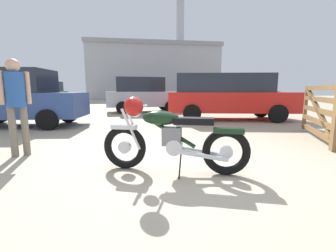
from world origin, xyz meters
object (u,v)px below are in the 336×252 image
(red_hatchback_near, at_px, (241,93))
(white_estate_far, at_px, (16,97))
(pale_sedan_back, at_px, (143,94))
(bystander, at_px, (16,98))
(vintage_motorcycle, at_px, (169,138))
(silver_sedan_mid, at_px, (227,95))
(dark_sedan_left, at_px, (32,93))
(timber_gate, at_px, (323,110))

(red_hatchback_near, relative_size, white_estate_far, 1.19)
(white_estate_far, bearing_deg, pale_sedan_back, 51.94)
(bystander, bearing_deg, red_hatchback_near, 109.34)
(vintage_motorcycle, bearing_deg, red_hatchback_near, -100.81)
(bystander, height_order, pale_sedan_back, pale_sedan_back)
(pale_sedan_back, relative_size, white_estate_far, 1.03)
(pale_sedan_back, distance_m, silver_sedan_mid, 4.83)
(vintage_motorcycle, distance_m, silver_sedan_mid, 6.30)
(dark_sedan_left, relative_size, silver_sedan_mid, 0.97)
(red_hatchback_near, xyz_separation_m, dark_sedan_left, (-14.40, 2.46, 0.00))
(white_estate_far, bearing_deg, red_hatchback_near, 37.69)
(timber_gate, distance_m, white_estate_far, 8.51)
(vintage_motorcycle, height_order, timber_gate, timber_gate)
(pale_sedan_back, height_order, white_estate_far, same)
(red_hatchback_near, height_order, pale_sedan_back, pale_sedan_back)
(vintage_motorcycle, relative_size, white_estate_far, 0.51)
(white_estate_far, xyz_separation_m, silver_sedan_mid, (7.20, 0.98, 0.02))
(timber_gate, bearing_deg, dark_sedan_left, 66.33)
(red_hatchback_near, distance_m, white_estate_far, 12.69)
(vintage_motorcycle, xyz_separation_m, bystander, (-2.51, 1.05, 0.53))
(bystander, distance_m, white_estate_far, 4.02)
(vintage_motorcycle, bearing_deg, silver_sedan_mid, -100.65)
(bystander, xyz_separation_m, dark_sedan_left, (-5.84, 13.29, -0.08))
(silver_sedan_mid, bearing_deg, red_hatchback_near, 71.48)
(bystander, xyz_separation_m, pale_sedan_back, (2.07, 8.11, -0.10))
(bystander, bearing_deg, white_estate_far, 175.14)
(pale_sedan_back, bearing_deg, timber_gate, -69.34)
(vintage_motorcycle, distance_m, red_hatchback_near, 13.34)
(pale_sedan_back, distance_m, white_estate_far, 6.00)
(bystander, bearing_deg, vintage_motorcycle, 34.92)
(white_estate_far, bearing_deg, silver_sedan_mid, 10.59)
(timber_gate, height_order, pale_sedan_back, pale_sedan_back)
(vintage_motorcycle, relative_size, silver_sedan_mid, 0.41)
(vintage_motorcycle, relative_size, bystander, 1.22)
(vintage_motorcycle, height_order, white_estate_far, white_estate_far)
(pale_sedan_back, xyz_separation_m, dark_sedan_left, (-7.92, 5.18, 0.02))
(dark_sedan_left, distance_m, white_estate_far, 10.50)
(red_hatchback_near, bearing_deg, pale_sedan_back, 23.38)
(bystander, relative_size, pale_sedan_back, 0.41)
(timber_gate, relative_size, white_estate_far, 0.60)
(timber_gate, xyz_separation_m, silver_sedan_mid, (-0.77, 3.97, 0.24))
(vintage_motorcycle, relative_size, red_hatchback_near, 0.43)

